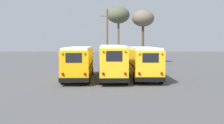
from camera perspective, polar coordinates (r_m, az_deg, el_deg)
ground_plane at (r=27.35m, az=-0.00°, el=-3.37°), size 160.00×160.00×0.00m
school_bus_0 at (r=26.97m, az=-6.62°, el=0.07°), size 2.69×9.66×3.08m
school_bus_1 at (r=27.23m, az=0.00°, el=0.32°), size 2.82×10.90×3.25m
school_bus_2 at (r=27.91m, az=6.39°, el=0.19°), size 2.58×10.82×3.05m
utility_pole at (r=40.92m, az=-0.89°, el=5.08°), size 1.80×0.32×8.32m
bare_tree_0 at (r=46.08m, az=1.44°, el=9.41°), size 3.64×3.64×9.33m
bare_tree_1 at (r=47.29m, az=6.45°, el=8.68°), size 3.67×3.67×8.90m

